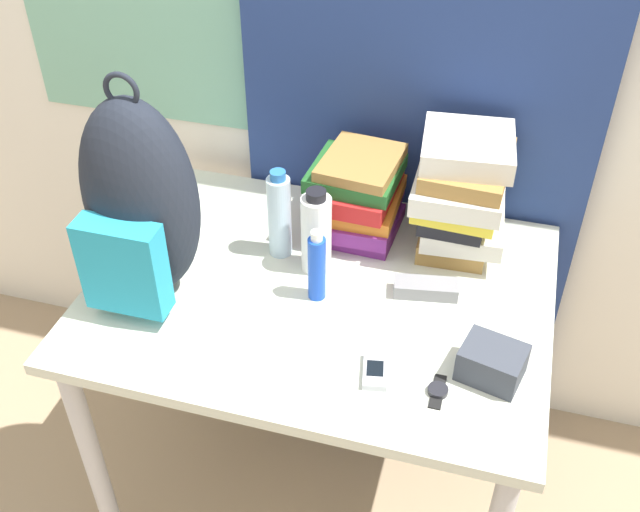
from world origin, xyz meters
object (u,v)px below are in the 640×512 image
object	(u,v)px
book_stack_left	(358,195)
water_bottle	(279,215)
backpack	(139,206)
sunglasses_case	(426,288)
sunscreen_bottle	(315,267)
cell_phone	(375,371)
wristwatch	(438,391)
camera_pouch	(492,362)
sports_bottle	(316,233)
book_stack_center	(462,192)

from	to	relation	value
book_stack_left	water_bottle	bearing A→B (deg)	-137.53
backpack	sunglasses_case	size ratio (longest dim) A/B	3.49
sunscreen_bottle	book_stack_left	bearing A→B (deg)	83.54
sunscreen_bottle	cell_phone	world-z (taller)	sunscreen_bottle
sunscreen_bottle	sunglasses_case	xyz separation A→B (m)	(0.25, 0.08, -0.07)
cell_phone	wristwatch	distance (m)	0.14
camera_pouch	sunglasses_case	bearing A→B (deg)	128.60
water_bottle	camera_pouch	xyz separation A→B (m)	(0.55, -0.28, -0.08)
cell_phone	wristwatch	bearing A→B (deg)	-6.31
book_stack_left	sunscreen_bottle	distance (m)	0.29
book_stack_left	sports_bottle	xyz separation A→B (m)	(-0.06, -0.18, -0.00)
water_bottle	sunscreen_bottle	world-z (taller)	water_bottle
water_bottle	cell_phone	distance (m)	0.48
sunscreen_bottle	cell_phone	xyz separation A→B (m)	(0.19, -0.20, -0.08)
backpack	sunscreen_bottle	xyz separation A→B (m)	(0.38, 0.08, -0.15)
book_stack_center	sunglasses_case	xyz separation A→B (m)	(-0.04, -0.21, -0.14)
sunscreen_bottle	wristwatch	distance (m)	0.40
sports_bottle	sunscreen_bottle	bearing A→B (deg)	-75.51
book_stack_left	water_bottle	distance (m)	0.22
wristwatch	sunglasses_case	bearing A→B (deg)	104.36
book_stack_center	wristwatch	size ratio (longest dim) A/B	3.34
sports_bottle	cell_phone	bearing A→B (deg)	-54.74
wristwatch	backpack	bearing A→B (deg)	168.61
book_stack_center	sunglasses_case	distance (m)	0.26
sunglasses_case	camera_pouch	distance (m)	0.28
backpack	wristwatch	xyz separation A→B (m)	(0.71, -0.14, -0.23)
book_stack_center	sports_bottle	bearing A→B (deg)	-149.59
water_bottle	sunglasses_case	world-z (taller)	water_bottle
cell_phone	camera_pouch	xyz separation A→B (m)	(0.23, 0.06, 0.03)
sports_bottle	sunscreen_bottle	distance (m)	0.11
book_stack_left	sunscreen_bottle	world-z (taller)	book_stack_left
sunscreen_bottle	water_bottle	bearing A→B (deg)	133.64
sports_bottle	sunglasses_case	xyz separation A→B (m)	(0.28, -0.03, -0.09)
book_stack_center	camera_pouch	world-z (taller)	book_stack_center
sunglasses_case	book_stack_center	bearing A→B (deg)	79.17
book_stack_center	cell_phone	size ratio (longest dim) A/B	2.93
book_stack_center	water_bottle	distance (m)	0.45
book_stack_center	sunscreen_bottle	distance (m)	0.42
wristwatch	cell_phone	bearing A→B (deg)	173.69
sunscreen_bottle	camera_pouch	bearing A→B (deg)	-18.44
water_bottle	sunglasses_case	xyz separation A→B (m)	(0.38, -0.06, -0.10)
sports_bottle	cell_phone	xyz separation A→B (m)	(0.22, -0.31, -0.10)
backpack	cell_phone	bearing A→B (deg)	-12.57
book_stack_left	book_stack_center	world-z (taller)	book_stack_center
water_bottle	camera_pouch	size ratio (longest dim) A/B	1.62
book_stack_center	sunglasses_case	world-z (taller)	book_stack_center
book_stack_left	cell_phone	distance (m)	0.52
backpack	sunscreen_bottle	bearing A→B (deg)	11.30
water_bottle	wristwatch	bearing A→B (deg)	-37.90
water_bottle	camera_pouch	bearing A→B (deg)	-26.62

